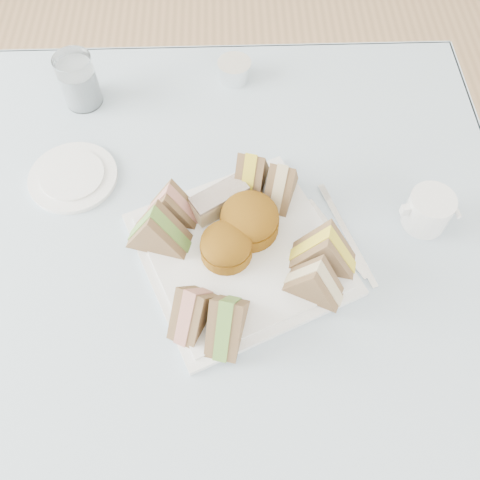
{
  "coord_description": "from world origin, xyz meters",
  "views": [
    {
      "loc": [
        0.02,
        -0.45,
        1.52
      ],
      "look_at": [
        0.03,
        -0.01,
        0.8
      ],
      "focal_mm": 40.0,
      "sensor_mm": 36.0,
      "label": 1
    }
  ],
  "objects_px": {
    "water_glass": "(78,81)",
    "creamer_jug": "(428,211)",
    "serving_plate": "(240,254)",
    "table": "(226,331)"
  },
  "relations": [
    {
      "from": "water_glass",
      "to": "creamer_jug",
      "type": "relative_size",
      "value": 1.4
    },
    {
      "from": "serving_plate",
      "to": "creamer_jug",
      "type": "xyz_separation_m",
      "value": [
        0.32,
        0.06,
        0.03
      ]
    },
    {
      "from": "serving_plate",
      "to": "creamer_jug",
      "type": "bearing_deg",
      "value": -13.2
    },
    {
      "from": "table",
      "to": "serving_plate",
      "type": "height_order",
      "value": "serving_plate"
    },
    {
      "from": "serving_plate",
      "to": "creamer_jug",
      "type": "relative_size",
      "value": 4.04
    },
    {
      "from": "table",
      "to": "water_glass",
      "type": "xyz_separation_m",
      "value": [
        -0.27,
        0.35,
        0.43
      ]
    },
    {
      "from": "table",
      "to": "water_glass",
      "type": "relative_size",
      "value": 8.42
    },
    {
      "from": "table",
      "to": "creamer_jug",
      "type": "bearing_deg",
      "value": 7.0
    },
    {
      "from": "water_glass",
      "to": "creamer_jug",
      "type": "distance_m",
      "value": 0.69
    },
    {
      "from": "creamer_jug",
      "to": "serving_plate",
      "type": "bearing_deg",
      "value": -178.06
    }
  ]
}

